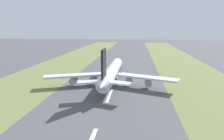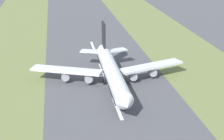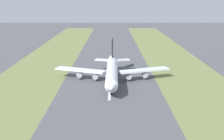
{
  "view_description": "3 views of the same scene",
  "coord_description": "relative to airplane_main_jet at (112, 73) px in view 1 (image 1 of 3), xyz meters",
  "views": [
    {
      "loc": [
        11.04,
        -106.51,
        28.54
      ],
      "look_at": [
        -1.2,
        1.28,
        7.0
      ],
      "focal_mm": 35.0,
      "sensor_mm": 36.0,
      "label": 1
    },
    {
      "loc": [
        19.86,
        136.52,
        55.15
      ],
      "look_at": [
        -1.2,
        1.28,
        7.0
      ],
      "focal_mm": 60.0,
      "sensor_mm": 36.0,
      "label": 2
    },
    {
      "loc": [
        -1.14,
        160.89,
        44.27
      ],
      "look_at": [
        -1.2,
        1.28,
        7.0
      ],
      "focal_mm": 50.0,
      "sensor_mm": 36.0,
      "label": 3
    }
  ],
  "objects": [
    {
      "name": "grass_median_east",
      "position": [
        46.22,
        0.62,
        -6.02
      ],
      "size": [
        40.0,
        600.0,
        0.01
      ],
      "primitive_type": "cube",
      "color": "olive",
      "rests_on": "ground"
    },
    {
      "name": "airplane_main_jet",
      "position": [
        0.0,
        0.0,
        0.0
      ],
      "size": [
        64.13,
        67.05,
        20.2
      ],
      "color": "silver",
      "rests_on": "ground"
    },
    {
      "name": "grass_median_west",
      "position": [
        -43.78,
        0.62,
        -6.02
      ],
      "size": [
        40.0,
        600.0,
        0.01
      ],
      "primitive_type": "cube",
      "color": "olive",
      "rests_on": "ground"
    },
    {
      "name": "centreline_dash_mid",
      "position": [
        1.22,
        -18.09,
        -6.01
      ],
      "size": [
        1.2,
        18.0,
        0.01
      ],
      "primitive_type": "cube",
      "color": "silver",
      "rests_on": "ground"
    },
    {
      "name": "centreline_dash_far",
      "position": [
        1.22,
        21.91,
        -6.01
      ],
      "size": [
        1.2,
        18.0,
        0.01
      ],
      "primitive_type": "cube",
      "color": "silver",
      "rests_on": "ground"
    },
    {
      "name": "ground_plane",
      "position": [
        1.22,
        0.62,
        -6.02
      ],
      "size": [
        800.0,
        800.0,
        0.0
      ],
      "primitive_type": "plane",
      "color": "#4C4C51"
    }
  ]
}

